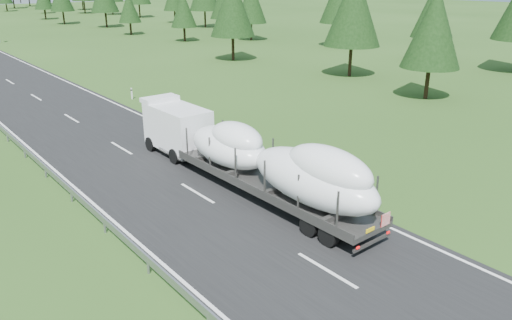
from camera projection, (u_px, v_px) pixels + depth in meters
ground at (327, 270)px, 18.70m from camera, size 400.00×400.00×0.00m
boat_truck at (252, 155)px, 24.85m from camera, size 2.73×17.64×3.73m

